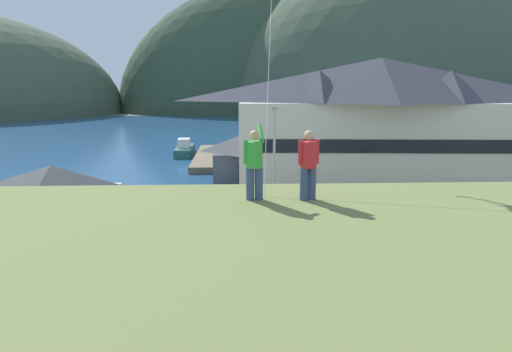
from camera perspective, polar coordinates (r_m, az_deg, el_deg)
The scene contains 20 objects.
ground_plane at distance 20.23m, azimuth 4.27°, elevation -15.27°, with size 600.00×600.00×0.00m, color #66604C.
parking_lot_pad at distance 24.73m, azimuth 2.96°, elevation -9.83°, with size 40.00×20.00×0.10m, color gray.
bay_water at distance 78.41m, azimuth -0.65°, elevation 5.39°, with size 360.00×84.00×0.03m, color navy.
far_hill_east_peak at distance 138.64m, azimuth 2.71°, elevation 8.34°, with size 96.09×48.88×75.91m, color #334733.
far_hill_center_saddle at distance 137.94m, azimuth 16.56°, elevation 7.83°, with size 98.52×72.12×83.63m, color #42513D.
harbor_lodge at distance 40.96m, azimuth 15.45°, elevation 7.02°, with size 26.22×10.65×11.22m.
storage_shed_near_lot at distance 27.69m, azimuth -24.45°, elevation -3.35°, with size 7.18×4.74×4.66m.
storage_shed_waterside at distance 41.83m, azimuth -1.46°, elevation 2.56°, with size 6.20×5.37×4.45m.
wharf_dock at distance 52.93m, azimuth -6.03°, elevation 2.38°, with size 3.20×15.90×0.70m.
moored_boat_wharfside at distance 57.07m, azimuth -9.15°, elevation 3.38°, with size 2.11×6.40×2.16m.
moored_boat_outer_mooring at distance 49.32m, azimuth -2.30°, elevation 2.15°, with size 2.25×6.95×2.16m.
parked_car_corner_spot at distance 23.81m, azimuth 29.97°, elevation -9.80°, with size 4.34×2.34×1.82m.
parked_car_front_row_end at distance 26.26m, azimuth 2.19°, elevation -6.13°, with size 4.35×2.37×1.82m.
parked_car_back_row_left at distance 27.97m, azimuth 18.85°, elevation -5.65°, with size 4.28×2.20×1.82m.
parked_car_mid_row_near at distance 19.61m, azimuth -1.23°, elevation -12.71°, with size 4.22×2.09×1.82m.
parked_car_front_row_silver at distance 22.44m, azimuth 17.90°, elevation -10.01°, with size 4.36×2.37×1.82m.
parked_car_lone_by_shed at distance 25.17m, azimuth -13.84°, elevation -7.31°, with size 4.31×2.26×1.82m.
parking_light_pole at distance 28.89m, azimuth 2.34°, elevation 2.43°, with size 0.24×0.78×7.56m.
person_kite_flyer at distance 10.94m, azimuth -0.21°, elevation 1.78°, with size 0.52×0.68×1.86m.
person_companion at distance 11.01m, azimuth 6.74°, elevation 1.68°, with size 0.53×0.40×1.74m.
Camera 1 is at (-2.15, -17.83, 9.32)m, focal length 31.19 mm.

